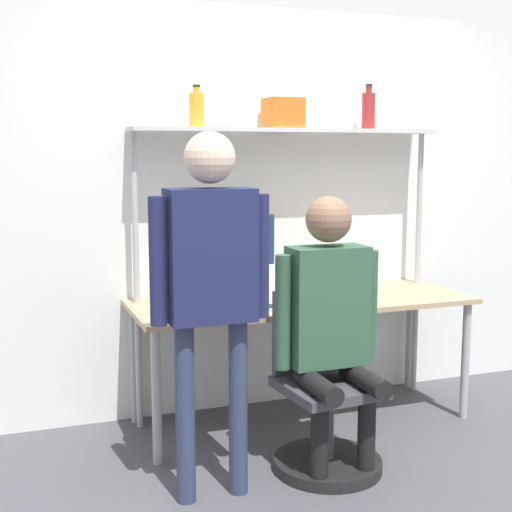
# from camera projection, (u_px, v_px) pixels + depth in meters

# --- Properties ---
(ground_plane) EXTENTS (12.00, 12.00, 0.00)m
(ground_plane) POSITION_uv_depth(u_px,v_px,m) (329.00, 444.00, 4.00)
(ground_plane) COLOR #4C4C51
(wall_back) EXTENTS (8.00, 0.06, 2.70)m
(wall_back) POSITION_uv_depth(u_px,v_px,m) (277.00, 195.00, 4.55)
(wall_back) COLOR white
(wall_back) RESTS_ON ground_plane
(desk) EXTENTS (2.03, 0.75, 0.75)m
(desk) POSITION_uv_depth(u_px,v_px,m) (302.00, 310.00, 4.27)
(desk) COLOR tan
(desk) RESTS_ON ground_plane
(shelf_unit) EXTENTS (1.93, 0.27, 1.77)m
(shelf_unit) POSITION_uv_depth(u_px,v_px,m) (288.00, 168.00, 4.36)
(shelf_unit) COLOR silver
(shelf_unit) RESTS_ON ground_plane
(monitor) EXTENTS (0.60, 0.22, 0.49)m
(monitor) POSITION_uv_depth(u_px,v_px,m) (228.00, 252.00, 4.26)
(monitor) COLOR #333338
(monitor) RESTS_ON desk
(laptop) EXTENTS (0.31, 0.24, 0.23)m
(laptop) POSITION_uv_depth(u_px,v_px,m) (274.00, 294.00, 4.08)
(laptop) COLOR #BCBCC1
(laptop) RESTS_ON desk
(cell_phone) EXTENTS (0.07, 0.15, 0.01)m
(cell_phone) POSITION_uv_depth(u_px,v_px,m) (318.00, 303.00, 4.12)
(cell_phone) COLOR black
(cell_phone) RESTS_ON desk
(office_chair) EXTENTS (0.56, 0.56, 0.92)m
(office_chair) POSITION_uv_depth(u_px,v_px,m) (324.00, 415.00, 3.68)
(office_chair) COLOR black
(office_chair) RESTS_ON ground_plane
(person_seated) EXTENTS (0.56, 0.48, 1.41)m
(person_seated) POSITION_uv_depth(u_px,v_px,m) (330.00, 312.00, 3.56)
(person_seated) COLOR black
(person_seated) RESTS_ON ground_plane
(person_standing) EXTENTS (0.56, 0.23, 1.72)m
(person_standing) POSITION_uv_depth(u_px,v_px,m) (211.00, 268.00, 3.23)
(person_standing) COLOR #2D3856
(person_standing) RESTS_ON ground_plane
(bottle_amber) EXTENTS (0.09, 0.09, 0.24)m
(bottle_amber) POSITION_uv_depth(u_px,v_px,m) (197.00, 109.00, 4.11)
(bottle_amber) COLOR gold
(bottle_amber) RESTS_ON shelf_unit
(bottle_red) EXTENTS (0.09, 0.09, 0.28)m
(bottle_red) POSITION_uv_depth(u_px,v_px,m) (368.00, 110.00, 4.49)
(bottle_red) COLOR maroon
(bottle_red) RESTS_ON shelf_unit
(storage_box) EXTENTS (0.21, 0.21, 0.18)m
(storage_box) POSITION_uv_depth(u_px,v_px,m) (283.00, 113.00, 4.30)
(storage_box) COLOR #D1661E
(storage_box) RESTS_ON shelf_unit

